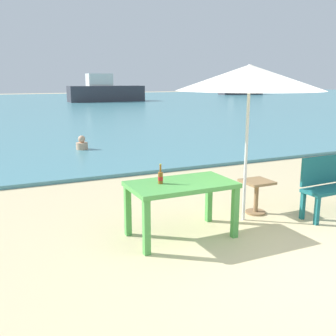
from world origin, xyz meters
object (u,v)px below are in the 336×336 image
(side_table_wood, at_px, (256,192))
(picnic_table_green, at_px, (181,190))
(beer_bottle_amber, at_px, (160,177))
(bench_teal_center, at_px, (334,182))
(boat_tanker, at_px, (105,92))
(patio_umbrella, at_px, (249,78))
(boat_ferry, at_px, (240,88))
(swimmer_person, at_px, (82,144))

(side_table_wood, bearing_deg, picnic_table_green, -167.60)
(beer_bottle_amber, distance_m, bench_teal_center, 2.85)
(boat_tanker, bearing_deg, picnic_table_green, -104.40)
(patio_umbrella, height_order, boat_ferry, boat_ferry)
(bench_teal_center, relative_size, swimmer_person, 2.95)
(patio_umbrella, distance_m, bench_teal_center, 2.14)
(bench_teal_center, bearing_deg, swimmer_person, 107.97)
(picnic_table_green, distance_m, swimmer_person, 6.91)
(picnic_table_green, bearing_deg, swimmer_person, 88.08)
(side_table_wood, bearing_deg, boat_tanker, 78.11)
(boat_tanker, bearing_deg, side_table_wood, -101.89)
(bench_teal_center, relative_size, boat_tanker, 0.18)
(side_table_wood, relative_size, swimmer_person, 1.32)
(picnic_table_green, xyz_separation_m, beer_bottle_amber, (-0.27, 0.06, 0.20))
(picnic_table_green, height_order, swimmer_person, picnic_table_green)
(side_table_wood, bearing_deg, bench_teal_center, -28.99)
(picnic_table_green, relative_size, side_table_wood, 2.59)
(picnic_table_green, relative_size, beer_bottle_amber, 5.28)
(side_table_wood, distance_m, bench_teal_center, 1.19)
(beer_bottle_amber, height_order, bench_teal_center, beer_bottle_amber)
(picnic_table_green, xyz_separation_m, boat_ferry, (29.15, 39.88, 0.23))
(picnic_table_green, distance_m, boat_ferry, 49.40)
(beer_bottle_amber, relative_size, swimmer_person, 0.65)
(side_table_wood, distance_m, boat_tanker, 31.57)
(patio_umbrella, bearing_deg, beer_bottle_amber, -176.09)
(picnic_table_green, distance_m, side_table_wood, 1.58)
(swimmer_person, relative_size, boat_tanker, 0.06)
(side_table_wood, height_order, swimmer_person, side_table_wood)
(patio_umbrella, distance_m, swimmer_person, 7.05)
(beer_bottle_amber, height_order, boat_tanker, boat_tanker)
(swimmer_person, xyz_separation_m, boat_tanker, (7.79, 24.33, 0.74))
(bench_teal_center, xyz_separation_m, boat_ferry, (26.61, 40.12, 0.34))
(side_table_wood, distance_m, swimmer_person, 6.68)
(patio_umbrella, distance_m, side_table_wood, 1.81)
(bench_teal_center, distance_m, boat_tanker, 31.93)
(swimmer_person, bearing_deg, boat_ferry, 48.76)
(beer_bottle_amber, relative_size, boat_ferry, 0.04)
(swimmer_person, bearing_deg, patio_umbrella, -82.25)
(picnic_table_green, height_order, patio_umbrella, patio_umbrella)
(boat_tanker, distance_m, boat_ferry, 22.84)
(beer_bottle_amber, xyz_separation_m, side_table_wood, (1.79, 0.27, -0.50))
(bench_teal_center, bearing_deg, boat_ferry, 56.45)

